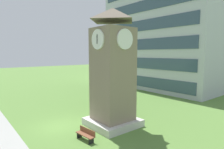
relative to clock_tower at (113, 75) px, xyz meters
name	(u,v)px	position (x,y,z in m)	size (l,w,h in m)	color
ground_plane	(60,127)	(-2.67, -3.88, -4.61)	(160.00, 160.00, 0.00)	#567F38
kerb_strip	(9,140)	(-2.67, -7.98, -4.61)	(120.00, 1.60, 0.01)	#9E9E99
office_building	(169,20)	(-9.47, 21.78, 8.19)	(21.25, 14.85, 25.60)	#B7BCC6
clock_tower	(113,75)	(0.00, 0.00, 0.00)	(4.06, 4.06, 10.33)	gray
park_bench	(86,134)	(1.09, -3.48, -4.15)	(1.84, 0.68, 0.88)	brown
tree_by_building	(104,74)	(-5.63, 3.21, -0.67)	(3.18, 3.18, 5.56)	#513823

